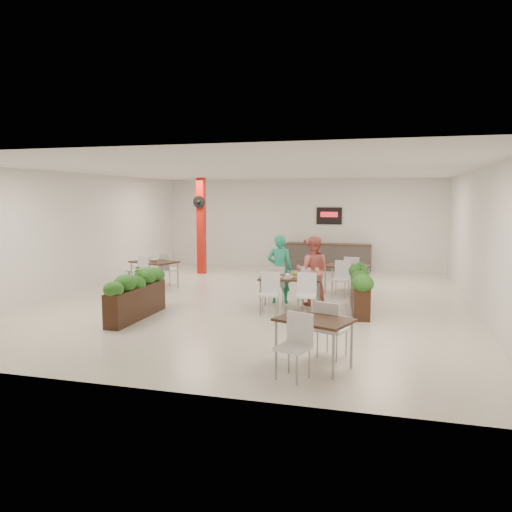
{
  "coord_description": "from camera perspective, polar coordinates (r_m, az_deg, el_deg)",
  "views": [
    {
      "loc": [
        3.13,
        -11.8,
        2.55
      ],
      "look_at": [
        -0.09,
        0.08,
        1.1
      ],
      "focal_mm": 35.0,
      "sensor_mm": 36.0,
      "label": 1
    }
  ],
  "objects": [
    {
      "name": "room_shell",
      "position": [
        12.23,
        0.32,
        4.17
      ],
      "size": [
        10.1,
        12.1,
        3.22
      ],
      "color": "white",
      "rests_on": "ground"
    },
    {
      "name": "side_table_b",
      "position": [
        13.52,
        10.37,
        -1.59
      ],
      "size": [
        1.25,
        1.67,
        0.92
      ],
      "rotation": [
        0.0,
        0.0,
        -0.19
      ],
      "color": "black",
      "rests_on": "ground"
    },
    {
      "name": "planter_left",
      "position": [
        10.84,
        -13.53,
        -4.19
      ],
      "size": [
        0.4,
        2.16,
        1.13
      ],
      "rotation": [
        0.0,
        0.0,
        1.57
      ],
      "color": "black",
      "rests_on": "ground"
    },
    {
      "name": "service_counter",
      "position": [
        17.71,
        8.16,
        -0.03
      ],
      "size": [
        3.0,
        0.64,
        2.2
      ],
      "color": "#302E2A",
      "rests_on": "ground"
    },
    {
      "name": "planter_right",
      "position": [
        11.43,
        11.78,
        -3.69
      ],
      "size": [
        0.6,
        2.11,
        1.11
      ],
      "rotation": [
        0.0,
        0.0,
        1.69
      ],
      "color": "black",
      "rests_on": "ground"
    },
    {
      "name": "side_table_c",
      "position": [
        7.58,
        6.63,
        -8.13
      ],
      "size": [
        1.26,
        1.66,
        0.92
      ],
      "rotation": [
        0.0,
        0.0,
        -0.36
      ],
      "color": "black",
      "rests_on": "ground"
    },
    {
      "name": "diner_man",
      "position": [
        12.05,
        2.73,
        -1.5
      ],
      "size": [
        0.64,
        0.45,
        1.66
      ],
      "primitive_type": "imported",
      "rotation": [
        0.0,
        0.0,
        3.23
      ],
      "color": "#26A67D",
      "rests_on": "ground"
    },
    {
      "name": "side_table_a",
      "position": [
        14.47,
        -11.54,
        -1.03
      ],
      "size": [
        1.46,
        1.67,
        0.92
      ],
      "rotation": [
        0.0,
        0.0,
        -0.35
      ],
      "color": "black",
      "rests_on": "ground"
    },
    {
      "name": "red_column",
      "position": [
        16.78,
        -6.28,
        3.57
      ],
      "size": [
        0.4,
        0.41,
        3.2
      ],
      "color": "#B7150C",
      "rests_on": "ground"
    },
    {
      "name": "diner_woman",
      "position": [
        11.91,
        6.49,
        -1.69
      ],
      "size": [
        0.85,
        0.69,
        1.64
      ],
      "primitive_type": "imported",
      "rotation": [
        0.0,
        0.0,
        3.23
      ],
      "color": "#ED7169",
      "rests_on": "ground"
    },
    {
      "name": "ground",
      "position": [
        12.48,
        0.32,
        -5.08
      ],
      "size": [
        12.0,
        12.0,
        0.0
      ],
      "primitive_type": "plane",
      "color": "beige",
      "rests_on": "ground"
    },
    {
      "name": "main_table",
      "position": [
        11.37,
        3.93,
        -3.0
      ],
      "size": [
        1.46,
        1.72,
        0.92
      ],
      "rotation": [
        0.0,
        0.0,
        0.09
      ],
      "color": "black",
      "rests_on": "ground"
    }
  ]
}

